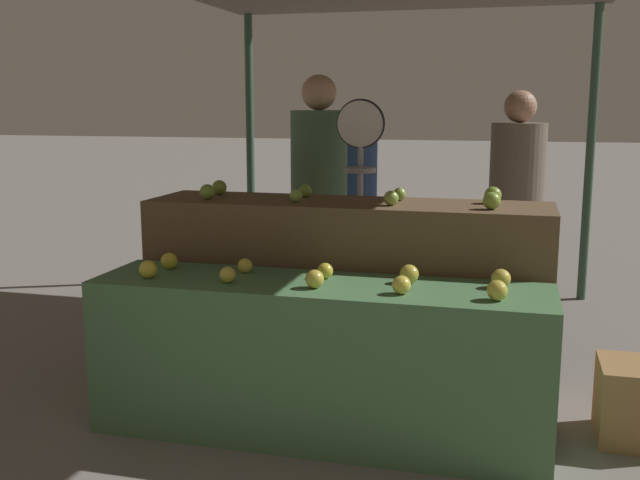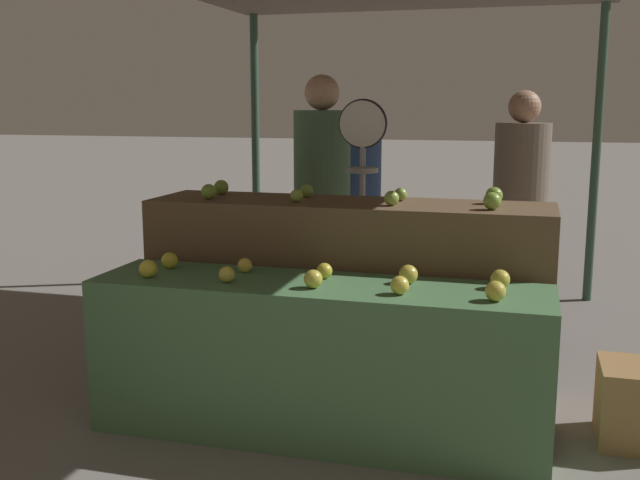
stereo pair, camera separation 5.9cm
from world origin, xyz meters
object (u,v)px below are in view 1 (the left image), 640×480
at_px(produce_scale, 360,170).
at_px(person_customer_left, 353,194).
at_px(person_customer_right, 516,195).
at_px(wooden_crate_side, 639,403).
at_px(person_vendor_at_scale, 319,188).

xyz_separation_m(produce_scale, person_customer_left, (-0.27, 1.04, -0.28)).
bearing_deg(person_customer_right, wooden_crate_side, 87.61).
distance_m(person_customer_left, person_customer_right, 1.22).
xyz_separation_m(person_customer_left, person_customer_right, (1.20, -0.18, 0.05)).
bearing_deg(produce_scale, person_customer_left, 104.54).
relative_size(person_vendor_at_scale, person_customer_right, 1.06).
xyz_separation_m(produce_scale, wooden_crate_side, (1.54, -0.87, -1.00)).
bearing_deg(person_customer_left, person_vendor_at_scale, 71.70).
xyz_separation_m(person_vendor_at_scale, wooden_crate_side, (1.90, -1.22, -0.84)).
height_order(person_vendor_at_scale, wooden_crate_side, person_vendor_at_scale).
height_order(person_customer_left, person_customer_right, person_customer_right).
bearing_deg(produce_scale, wooden_crate_side, -29.32).
height_order(produce_scale, wooden_crate_side, produce_scale).
distance_m(produce_scale, person_customer_right, 1.29).
relative_size(person_customer_left, person_customer_right, 0.95).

